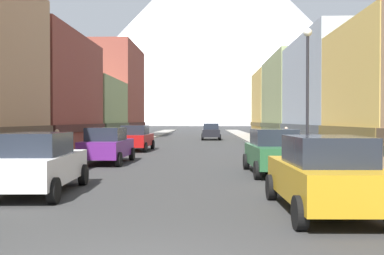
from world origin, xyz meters
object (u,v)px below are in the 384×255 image
(car_right_0, at_px, (324,174))
(car_right_1, at_px, (274,151))
(car_left_1, at_px, (107,145))
(trash_bin_right, at_px, (337,157))
(car_left_2, at_px, (136,138))
(potted_plant_2, at_px, (44,150))
(pedestrian_0, at_px, (57,146))
(streetlamp_right, at_px, (307,76))
(car_left_0, at_px, (38,163))
(pedestrian_1, at_px, (286,140))
(potted_plant_0, at_px, (13,158))
(potted_plant_1, at_px, (314,147))
(car_driving_0, at_px, (211,131))

(car_right_0, distance_m, car_right_1, 7.43)
(car_left_1, relative_size, trash_bin_right, 4.52)
(car_left_1, xyz_separation_m, car_left_2, (-0.00, 8.91, 0.00))
(potted_plant_2, distance_m, pedestrian_0, 0.85)
(trash_bin_right, height_order, streetlamp_right, streetlamp_right)
(car_left_0, bearing_deg, car_right_0, -17.94)
(pedestrian_0, distance_m, pedestrian_1, 14.42)
(potted_plant_0, bearing_deg, car_left_2, 75.44)
(car_left_2, distance_m, car_right_0, 21.72)
(car_right_0, bearing_deg, pedestrian_1, 82.45)
(car_right_0, relative_size, potted_plant_1, 4.72)
(car_left_1, xyz_separation_m, pedestrian_0, (-2.45, -0.15, -0.05))
(trash_bin_right, height_order, potted_plant_0, trash_bin_right)
(car_left_2, xyz_separation_m, potted_plant_0, (-3.20, -12.32, -0.33))
(car_right_1, bearing_deg, car_driving_0, 94.14)
(car_left_2, height_order, pedestrian_0, car_left_2)
(potted_plant_1, relative_size, streetlamp_right, 0.16)
(pedestrian_0, relative_size, pedestrian_1, 0.99)
(car_left_0, bearing_deg, potted_plant_1, 47.19)
(car_right_0, distance_m, car_driving_0, 37.83)
(car_left_0, xyz_separation_m, car_left_2, (-0.00, 17.89, 0.00))
(car_left_1, xyz_separation_m, trash_bin_right, (10.15, -3.71, -0.26))
(car_right_0, bearing_deg, trash_bin_right, 71.74)
(car_right_0, bearing_deg, pedestrian_0, 131.67)
(car_left_0, distance_m, potted_plant_0, 6.43)
(car_right_1, bearing_deg, potted_plant_0, 176.81)
(car_right_0, height_order, pedestrian_1, car_right_0)
(car_left_2, bearing_deg, car_right_1, -59.53)
(car_right_0, height_order, car_right_1, same)
(car_driving_0, bearing_deg, car_left_2, -107.23)
(potted_plant_2, xyz_separation_m, streetlamp_right, (12.35, -3.08, 3.35))
(car_left_2, xyz_separation_m, potted_plant_1, (10.80, -6.23, -0.21))
(pedestrian_0, bearing_deg, streetlamp_right, -13.34)
(car_right_0, bearing_deg, potted_plant_1, 77.23)
(car_right_0, distance_m, potted_plant_0, 13.46)
(car_left_2, relative_size, potted_plant_1, 4.72)
(car_right_0, xyz_separation_m, potted_plant_0, (-10.80, 8.03, -0.33))
(car_left_1, bearing_deg, car_right_1, -27.84)
(car_left_1, xyz_separation_m, car_right_1, (7.60, -4.01, 0.00))
(car_left_2, bearing_deg, trash_bin_right, -51.19)
(car_driving_0, distance_m, pedestrian_1, 19.83)
(pedestrian_1, bearing_deg, pedestrian_0, -150.09)
(car_right_1, bearing_deg, pedestrian_0, 158.96)
(car_left_1, bearing_deg, potted_plant_2, 176.74)
(car_right_1, bearing_deg, pedestrian_1, 77.50)
(car_left_2, height_order, car_driving_0, same)
(potted_plant_1, bearing_deg, potted_plant_2, -169.90)
(car_left_1, distance_m, car_right_0, 13.74)
(car_driving_0, distance_m, potted_plant_1, 24.26)
(car_right_0, xyz_separation_m, streetlamp_right, (1.55, 8.54, 3.09))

